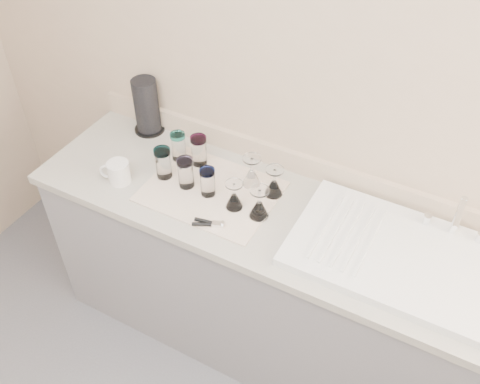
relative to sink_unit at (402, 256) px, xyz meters
The scene contains 15 objects.
counter_unit 0.72m from the sink_unit, behind, with size 2.06×0.62×0.90m.
sink_unit is the anchor object (origin of this frame).
dish_towel 0.82m from the sink_unit, behind, with size 0.55×0.42×0.01m, color white.
tumbler_teal 1.06m from the sink_unit, behind, with size 0.07×0.07×0.14m.
tumbler_cyan 0.96m from the sink_unit, behind, with size 0.07×0.07×0.14m.
tumbler_magenta 1.05m from the sink_unit, behind, with size 0.07×0.07×0.14m.
tumbler_blue 0.93m from the sink_unit, behind, with size 0.07×0.07×0.14m.
tumbler_lavender 0.82m from the sink_unit, behind, with size 0.07×0.07×0.13m.
goblet_back_left 0.70m from the sink_unit, behind, with size 0.08×0.08×0.14m.
goblet_back_right 0.58m from the sink_unit, behind, with size 0.08×0.08×0.14m.
goblet_front_left 0.69m from the sink_unit, behind, with size 0.07×0.07×0.13m.
goblet_front_right 0.57m from the sink_unit, behind, with size 0.08×0.08×0.14m.
can_opener 0.75m from the sink_unit, 165.01° to the right, with size 0.13×0.07×0.02m.
white_mug 1.21m from the sink_unit, behind, with size 0.15×0.13×0.10m.
paper_towel_roll 1.33m from the sink_unit, behind, with size 0.15×0.15×0.27m.
Camera 1 is at (0.64, -0.23, 2.45)m, focal length 40.00 mm.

